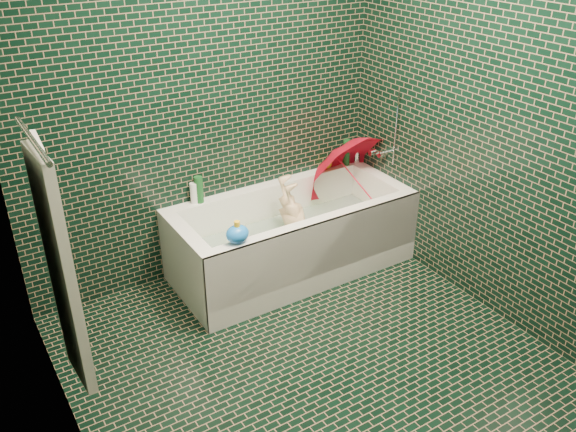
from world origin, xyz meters
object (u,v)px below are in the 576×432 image
bathtub (293,244)px  rubber_duck (328,163)px  umbrella (356,180)px  bath_toy (237,234)px  child (300,232)px

bathtub → rubber_duck: (0.54, 0.35, 0.38)m
umbrella → bath_toy: umbrella is taller
child → rubber_duck: bearing=146.0°
umbrella → bath_toy: size_ratio=4.00×
umbrella → rubber_duck: umbrella is taller
rubber_duck → bath_toy: bearing=-130.0°
bathtub → bath_toy: (-0.59, -0.29, 0.40)m
child → bathtub: bearing=-97.7°
umbrella → rubber_duck: (-0.07, 0.27, 0.06)m
child → bath_toy: bath_toy is taller
child → bath_toy: 0.75m
rubber_duck → bathtub: bearing=-126.6°
bathtub → umbrella: umbrella is taller
bathtub → child: (0.04, -0.02, 0.10)m
umbrella → rubber_duck: bearing=107.4°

